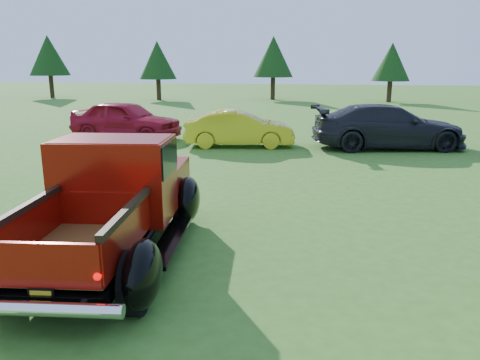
{
  "coord_description": "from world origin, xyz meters",
  "views": [
    {
      "loc": [
        1.06,
        -7.51,
        2.89
      ],
      "look_at": [
        -0.3,
        0.2,
        0.93
      ],
      "focal_mm": 35.0,
      "sensor_mm": 36.0,
      "label": 1
    }
  ],
  "objects": [
    {
      "name": "ground",
      "position": [
        0.0,
        0.0,
        0.0
      ],
      "size": [
        120.0,
        120.0,
        0.0
      ],
      "primitive_type": "plane",
      "color": "#3B641C",
      "rests_on": "ground"
    },
    {
      "name": "tree_far_west",
      "position": [
        -22.0,
        30.0,
        3.52
      ],
      "size": [
        3.33,
        3.33,
        5.2
      ],
      "color": "#332114",
      "rests_on": "ground"
    },
    {
      "name": "tree_west",
      "position": [
        -12.0,
        29.0,
        3.11
      ],
      "size": [
        2.94,
        2.94,
        4.6
      ],
      "color": "#332114",
      "rests_on": "ground"
    },
    {
      "name": "tree_mid_left",
      "position": [
        -3.0,
        31.0,
        3.38
      ],
      "size": [
        3.2,
        3.2,
        5.0
      ],
      "color": "#332114",
      "rests_on": "ground"
    },
    {
      "name": "tree_mid_right",
      "position": [
        6.0,
        30.0,
        2.97
      ],
      "size": [
        2.82,
        2.82,
        4.4
      ],
      "color": "#332114",
      "rests_on": "ground"
    },
    {
      "name": "pickup_truck",
      "position": [
        -2.05,
        -0.95,
        0.85
      ],
      "size": [
        2.71,
        5.0,
        1.79
      ],
      "rotation": [
        0.0,
        0.0,
        0.11
      ],
      "color": "black",
      "rests_on": "ground"
    },
    {
      "name": "show_car_red",
      "position": [
        -6.5,
        9.7,
        0.74
      ],
      "size": [
        4.6,
        2.45,
        1.49
      ],
      "primitive_type": "imported",
      "rotation": [
        0.0,
        0.0,
        1.4
      ],
      "color": "maroon",
      "rests_on": "ground"
    },
    {
      "name": "show_car_yellow",
      "position": [
        -1.82,
        8.76,
        0.63
      ],
      "size": [
        4.0,
        1.92,
        1.27
      ],
      "primitive_type": "imported",
      "rotation": [
        0.0,
        0.0,
        1.73
      ],
      "color": "gold",
      "rests_on": "ground"
    },
    {
      "name": "show_car_grey",
      "position": [
        3.33,
        9.31,
        0.76
      ],
      "size": [
        5.51,
        3.06,
        1.51
      ],
      "primitive_type": "imported",
      "rotation": [
        0.0,
        0.0,
        1.76
      ],
      "color": "black",
      "rests_on": "ground"
    }
  ]
}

